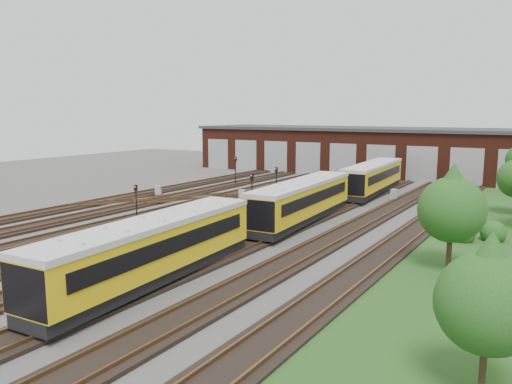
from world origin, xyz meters
The scene contains 18 objects.
ground centered at (0.00, 0.00, 0.00)m, with size 120.00×120.00×0.00m, color #454240.
track_network centered at (-0.17, 0.59, 0.11)m, with size 30.40×70.00×0.33m.
maintenance_shed centered at (-0.01, 39.97, 3.20)m, with size 51.00×12.50×6.35m.
grass_verge centered at (19.00, 10.00, 0.03)m, with size 8.00×55.00×0.05m, color #224818.
metro_train centered at (6.00, 6.60, 1.83)m, with size 3.46×46.30×2.93m.
signal_mast_0 centered at (-4.93, 0.28, 1.89)m, with size 0.27×0.26×2.94m.
signal_mast_1 centered at (-9.89, 20.93, 2.13)m, with size 0.28×0.26×3.31m.
signal_mast_2 centered at (-1.68, 16.11, 1.94)m, with size 0.29×0.27×3.01m.
signal_mast_3 centered at (0.49, 8.19, 2.15)m, with size 0.29×0.27×3.34m.
relay_cabinet_0 centered at (-12.67, 10.93, 0.48)m, with size 0.57×0.48×0.95m, color #9EA1A2.
relay_cabinet_1 centered at (-3.69, 12.97, 0.50)m, with size 0.60×0.50×1.00m, color #9EA1A2.
relay_cabinet_2 centered at (0.07, 11.27, 0.47)m, with size 0.56×0.47×0.94m, color #9EA1A2.
relay_cabinet_3 centered at (2.97, 24.19, 0.53)m, with size 0.63×0.53×1.06m, color #9EA1A2.
relay_cabinet_4 centered at (8.76, 20.79, 0.52)m, with size 0.62×0.52×1.04m, color #9EA1A2.
tree_3 centered at (17.73, 0.75, 3.71)m, with size 3.49×3.49×5.78m.
tree_4 centered at (21.06, -11.30, 3.23)m, with size 3.04×3.04×5.03m.
bush_0 centered at (17.32, 7.42, 0.76)m, with size 1.51×1.51×1.51m, color #174112.
bush_1 centered at (18.96, 8.61, 0.81)m, with size 1.62×1.62×1.62m, color #174112.
Camera 1 is at (22.67, -26.55, 8.34)m, focal length 35.00 mm.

